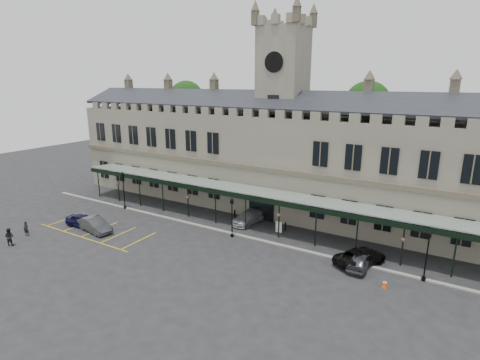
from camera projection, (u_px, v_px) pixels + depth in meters
The scene contains 22 objects.
ground at pixel (208, 255), 35.41m from camera, with size 140.00×140.00×0.00m, color #232326.
station_building at pixel (280, 159), 46.93m from camera, with size 60.00×10.36×17.30m.
clock_tower at pixel (282, 105), 45.29m from camera, with size 5.60×5.60×24.80m.
canopy at pixel (247, 209), 40.98m from camera, with size 50.00×4.10×4.30m.
kerb at pixel (238, 235), 39.95m from camera, with size 60.00×0.40×0.12m, color gray.
parking_markings at pixel (96, 231), 41.11m from camera, with size 16.00×6.00×0.01m, color gold, non-canonical shape.
tree_behind_left at pixel (187, 100), 63.74m from camera, with size 6.00×6.00×16.00m.
tree_behind_mid at pixel (367, 106), 48.87m from camera, with size 6.00×6.00×16.00m.
lamp_post_left at pixel (123, 187), 47.53m from camera, with size 0.47×0.47×4.94m.
lamp_post_mid at pixel (232, 214), 38.89m from camera, with size 0.41×0.41×4.37m.
lamp_post_right at pixel (427, 251), 30.22m from camera, with size 0.43×0.43×4.54m.
traffic_cone at pixel (385, 284), 29.80m from camera, with size 0.43×0.43×0.69m.
sign_board at pixel (279, 227), 40.60m from camera, with size 0.72×0.09×1.23m.
bollard_left at pixel (235, 214), 44.94m from camera, with size 0.17×0.17×0.98m, color black.
bollard_right at pixel (285, 226), 41.12m from camera, with size 0.17×0.17×0.94m, color black.
car_left_a at pixel (83, 221), 42.14m from camera, with size 1.70×4.22×1.44m, color #0B0C33.
car_left_b at pixel (95, 225), 40.82m from camera, with size 1.65×4.73×1.56m, color #373A3E.
car_taxi at pixel (249, 217), 43.28m from camera, with size 2.01×4.95×1.44m, color #A8AAB0.
car_van at pixel (360, 257), 33.52m from camera, with size 2.38×5.16×1.43m, color black.
car_right_a at pixel (360, 261), 32.81m from camera, with size 1.64×4.07×1.39m, color #373A3E.
person_a at pixel (26, 229), 39.65m from camera, with size 0.58×0.38×1.59m, color black.
person_b at pixel (9, 237), 37.33m from camera, with size 0.88×0.69×1.81m, color black.
Camera 1 is at (19.26, -26.20, 16.02)m, focal length 28.00 mm.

